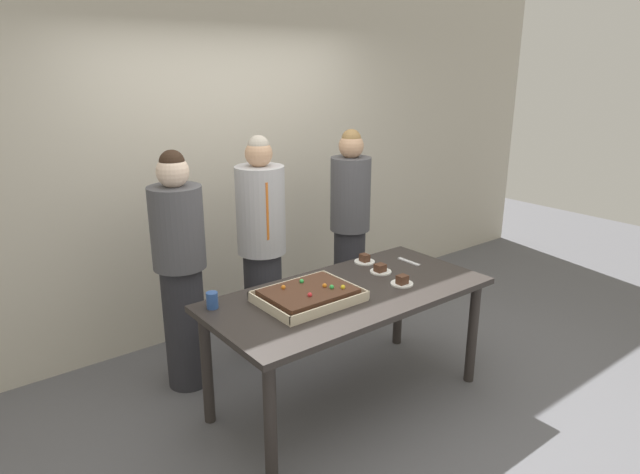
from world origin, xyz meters
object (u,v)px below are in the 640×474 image
plated_slice_near_left (380,270)px  plated_slice_near_right (365,260)px  person_striped_tie_right (262,247)px  person_serving_front (181,270)px  drink_cup_nearest (212,300)px  party_table (349,305)px  plated_slice_far_left (402,282)px  sheet_cake (308,295)px  cake_server_utensil (409,262)px  person_green_shirt_behind (350,227)px

plated_slice_near_left → plated_slice_near_right: bearing=76.9°
plated_slice_near_right → person_striped_tie_right: (-0.54, 0.54, 0.07)m
plated_slice_near_left → person_serving_front: 1.37m
drink_cup_nearest → person_serving_front: person_serving_front is taller
drink_cup_nearest → person_striped_tie_right: person_striped_tie_right is taller
drink_cup_nearest → person_striped_tie_right: (0.71, 0.57, 0.04)m
party_table → plated_slice_far_left: 0.39m
person_serving_front → plated_slice_near_right: bearing=37.1°
sheet_cake → person_serving_front: size_ratio=0.35×
drink_cup_nearest → cake_server_utensil: (1.51, -0.17, -0.05)m
plated_slice_near_left → plated_slice_near_right: same height
person_serving_front → person_green_shirt_behind: (1.53, 0.03, 0.02)m
plated_slice_near_left → person_striped_tie_right: person_striped_tie_right is taller
drink_cup_nearest → plated_slice_far_left: bearing=-20.9°
person_green_shirt_behind → person_serving_front: bearing=-37.3°
person_green_shirt_behind → plated_slice_near_left: bearing=25.3°
drink_cup_nearest → person_serving_front: (0.05, 0.55, 0.02)m
party_table → person_green_shirt_behind: size_ratio=1.10×
plated_slice_far_left → person_green_shirt_behind: bearing=67.3°
drink_cup_nearest → person_green_shirt_behind: 1.68m
sheet_cake → cake_server_utensil: (1.00, 0.10, -0.03)m
person_serving_front → person_striped_tie_right: person_striped_tie_right is taller
person_striped_tie_right → person_serving_front: bearing=-74.9°
plated_slice_near_left → drink_cup_nearest: bearing=171.0°
plated_slice_near_right → plated_slice_far_left: size_ratio=1.00×
drink_cup_nearest → person_striped_tie_right: 0.91m
plated_slice_far_left → sheet_cake: bearing=164.9°
sheet_cake → drink_cup_nearest: bearing=152.4°
plated_slice_far_left → person_green_shirt_behind: (0.43, 1.02, 0.06)m
party_table → person_green_shirt_behind: 1.19m
person_serving_front → person_striped_tie_right: 0.66m
party_table → plated_slice_near_left: bearing=16.7°
plated_slice_near_right → drink_cup_nearest: size_ratio=1.50×
person_serving_front → person_striped_tie_right: size_ratio=0.98×
party_table → plated_slice_far_left: plated_slice_far_left is taller
cake_server_utensil → party_table: bearing=-168.7°
sheet_cake → plated_slice_near_left: (0.69, 0.08, -0.02)m
cake_server_utensil → person_striped_tie_right: 1.09m
sheet_cake → plated_slice_near_right: (0.74, 0.30, -0.02)m
person_green_shirt_behind → person_striped_tie_right: bearing=-38.0°
person_striped_tie_right → drink_cup_nearest: bearing=-38.1°
plated_slice_near_left → party_table: bearing=-163.3°
drink_cup_nearest → cake_server_utensil: bearing=-6.3°
plated_slice_far_left → person_serving_front: bearing=138.2°
party_table → person_green_shirt_behind: (0.77, 0.88, 0.18)m
cake_server_utensil → person_striped_tie_right: size_ratio=0.12×
cake_server_utensil → person_serving_front: size_ratio=0.12×
plated_slice_far_left → person_green_shirt_behind: person_green_shirt_behind is taller
plated_slice_far_left → plated_slice_near_left: bearing=79.9°
person_green_shirt_behind → person_striped_tie_right: size_ratio=0.99×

